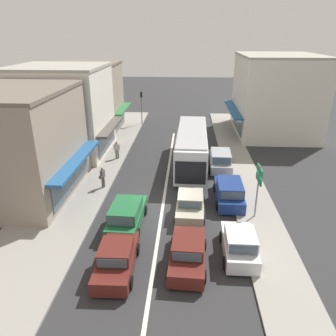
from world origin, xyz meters
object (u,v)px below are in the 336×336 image
(sedan_behind_bus_near, at_px, (117,259))
(pedestrian_browsing_midblock, at_px, (117,149))
(sedan_adjacent_lane_trail, at_px, (188,253))
(directional_road_sign, at_px, (259,179))
(city_bus, at_px, (192,145))
(parked_wagon_kerb_third, at_px, (220,160))
(wagon_queue_gap_filler, at_px, (127,215))
(traffic_light_downstreet, at_px, (141,103))
(parked_hatchback_kerb_front, at_px, (239,244))
(parked_wagon_kerb_second, at_px, (229,192))
(pedestrian_with_handbag_near, at_px, (103,176))
(sedan_queue_far_back, at_px, (190,204))

(sedan_behind_bus_near, bearing_deg, pedestrian_browsing_midblock, 101.55)
(sedan_adjacent_lane_trail, relative_size, directional_road_sign, 1.19)
(city_bus, bearing_deg, parked_wagon_kerb_third, -12.22)
(wagon_queue_gap_filler, xyz_separation_m, traffic_light_downstreet, (-2.23, 23.46, 2.11))
(parked_hatchback_kerb_front, distance_m, parked_wagon_kerb_second, 6.06)
(parked_hatchback_kerb_front, bearing_deg, traffic_light_downstreet, 108.39)
(traffic_light_downstreet, relative_size, pedestrian_with_handbag_near, 2.58)
(parked_wagon_kerb_second, height_order, directional_road_sign, directional_road_sign)
(sedan_behind_bus_near, distance_m, pedestrian_browsing_midblock, 15.42)
(wagon_queue_gap_filler, relative_size, pedestrian_browsing_midblock, 2.80)
(sedan_queue_far_back, distance_m, wagon_queue_gap_filler, 4.20)
(sedan_queue_far_back, height_order, parked_hatchback_kerb_front, parked_hatchback_kerb_front)
(sedan_behind_bus_near, distance_m, traffic_light_downstreet, 27.69)
(sedan_adjacent_lane_trail, distance_m, parked_wagon_kerb_third, 13.30)
(sedan_queue_far_back, distance_m, directional_road_sign, 4.62)
(wagon_queue_gap_filler, height_order, parked_wagon_kerb_second, same)
(parked_wagon_kerb_second, distance_m, traffic_light_downstreet, 21.89)
(sedan_queue_far_back, relative_size, pedestrian_browsing_midblock, 2.60)
(sedan_behind_bus_near, distance_m, pedestrian_with_handbag_near, 9.41)
(sedan_queue_far_back, relative_size, pedestrian_with_handbag_near, 2.60)
(parked_wagon_kerb_third, bearing_deg, traffic_light_downstreet, 122.19)
(directional_road_sign, xyz_separation_m, pedestrian_browsing_midblock, (-10.86, 9.68, -1.64))
(directional_road_sign, relative_size, pedestrian_with_handbag_near, 2.21)
(city_bus, height_order, parked_wagon_kerb_second, city_bus)
(sedan_queue_far_back, bearing_deg, traffic_light_downstreet, 105.58)
(sedan_adjacent_lane_trail, relative_size, sedan_behind_bus_near, 1.01)
(parked_hatchback_kerb_front, relative_size, traffic_light_downstreet, 0.88)
(sedan_queue_far_back, bearing_deg, wagon_queue_gap_filler, -156.26)
(pedestrian_browsing_midblock, bearing_deg, city_bus, -7.37)
(city_bus, distance_m, pedestrian_browsing_midblock, 6.95)
(sedan_adjacent_lane_trail, bearing_deg, traffic_light_downstreet, 102.48)
(sedan_queue_far_back, xyz_separation_m, parked_hatchback_kerb_front, (2.58, -4.23, 0.05))
(parked_hatchback_kerb_front, xyz_separation_m, pedestrian_with_handbag_near, (-9.11, 7.46, 0.36))
(city_bus, height_order, sedan_behind_bus_near, city_bus)
(sedan_queue_far_back, xyz_separation_m, wagon_queue_gap_filler, (-3.84, -1.69, 0.08))
(sedan_behind_bus_near, xyz_separation_m, traffic_light_downstreet, (-2.43, 27.50, 2.19))
(wagon_queue_gap_filler, height_order, parked_hatchback_kerb_front, wagon_queue_gap_filler)
(wagon_queue_gap_filler, xyz_separation_m, sedan_behind_bus_near, (0.20, -4.03, -0.08))
(traffic_light_downstreet, relative_size, directional_road_sign, 1.17)
(traffic_light_downstreet, bearing_deg, wagon_queue_gap_filler, -84.57)
(city_bus, relative_size, sedan_queue_far_back, 2.57)
(parked_hatchback_kerb_front, xyz_separation_m, directional_road_sign, (1.56, 3.93, 1.99))
(sedan_behind_bus_near, bearing_deg, directional_road_sign, 34.88)
(sedan_queue_far_back, distance_m, pedestrian_with_handbag_near, 7.30)
(wagon_queue_gap_filler, relative_size, parked_wagon_kerb_second, 1.01)
(sedan_behind_bus_near, height_order, parked_hatchback_kerb_front, parked_hatchback_kerb_front)
(sedan_behind_bus_near, bearing_deg, sedan_adjacent_lane_trail, 10.70)
(sedan_queue_far_back, bearing_deg, pedestrian_with_handbag_near, 153.71)
(parked_wagon_kerb_second, height_order, traffic_light_downstreet, traffic_light_downstreet)
(sedan_queue_far_back, xyz_separation_m, directional_road_sign, (4.13, -0.30, 2.04))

